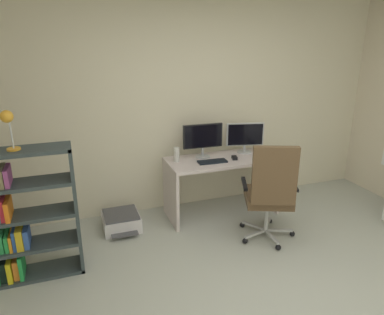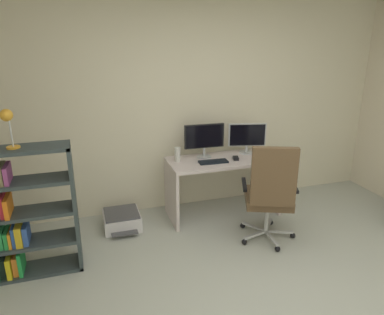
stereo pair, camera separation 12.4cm
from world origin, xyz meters
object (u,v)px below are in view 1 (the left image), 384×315
object	(u,v)px
monitor_main	(203,138)
office_chair	(270,191)
desktop_speaker	(176,155)
computer_mouse	(234,158)
desk_lamp	(8,122)
bookshelf	(19,219)
printer	(121,221)
desk	(222,174)
monitor_secondary	(245,136)
keyboard	(212,162)

from	to	relation	value
monitor_main	office_chair	world-z (taller)	monitor_main
desktop_speaker	monitor_main	bearing A→B (deg)	7.78
computer_mouse	desk_lamp	distance (m)	2.46
bookshelf	printer	world-z (taller)	bookshelf
computer_mouse	bookshelf	bearing A→B (deg)	-152.77
monitor_main	bookshelf	xyz separation A→B (m)	(-2.01, -0.70, -0.39)
desk	computer_mouse	size ratio (longest dim) A/B	13.54
monitor_main	desktop_speaker	distance (m)	0.39
desk	monitor_secondary	distance (m)	0.56
desk	desk_lamp	world-z (taller)	desk_lamp
monitor_secondary	office_chair	size ratio (longest dim) A/B	0.41
monitor_secondary	desktop_speaker	bearing A→B (deg)	-177.02
bookshelf	printer	distance (m)	1.24
desk	office_chair	bearing A→B (deg)	-75.71
monitor_secondary	computer_mouse	bearing A→B (deg)	-139.75
monitor_main	desktop_speaker	size ratio (longest dim) A/B	2.88
computer_mouse	desk_lamp	world-z (taller)	desk_lamp
keyboard	computer_mouse	xyz separation A→B (m)	(0.30, 0.02, 0.01)
computer_mouse	office_chair	distance (m)	0.73
keyboard	desk_lamp	xyz separation A→B (m)	(-2.01, -0.48, 0.73)
desktop_speaker	desk_lamp	size ratio (longest dim) A/B	0.51
office_chair	computer_mouse	bearing A→B (deg)	96.06
monitor_secondary	desk_lamp	xyz separation A→B (m)	(-2.54, -0.70, 0.52)
printer	monitor_main	bearing A→B (deg)	5.69
monitor_main	printer	size ratio (longest dim) A/B	0.98
monitor_main	computer_mouse	bearing A→B (deg)	-30.70
desktop_speaker	printer	distance (m)	1.00
monitor_main	bookshelf	size ratio (longest dim) A/B	0.40
monitor_secondary	bookshelf	world-z (taller)	bookshelf
desktop_speaker	office_chair	world-z (taller)	office_chair
monitor_main	desk_lamp	size ratio (longest dim) A/B	1.45
desktop_speaker	bookshelf	world-z (taller)	bookshelf
printer	desktop_speaker	bearing A→B (deg)	4.65
monitor_main	keyboard	xyz separation A→B (m)	(0.04, -0.22, -0.24)
desk	desk_lamp	xyz separation A→B (m)	(-2.18, -0.57, 0.94)
keyboard	printer	bearing A→B (deg)	176.46
printer	monitor_secondary	bearing A→B (deg)	3.70
desktop_speaker	bookshelf	xyz separation A→B (m)	(-1.66, -0.65, -0.22)
bookshelf	office_chair	bearing A→B (deg)	-4.94
desk	bookshelf	world-z (taller)	bookshelf
desk_lamp	office_chair	bearing A→B (deg)	-5.03
desk	desktop_speaker	size ratio (longest dim) A/B	7.96
keyboard	desktop_speaker	bearing A→B (deg)	158.54
desk	printer	size ratio (longest dim) A/B	2.72
monitor_secondary	desk_lamp	size ratio (longest dim) A/B	1.39
keyboard	office_chair	size ratio (longest dim) A/B	0.30
bookshelf	monitor_main	bearing A→B (deg)	19.22
monitor_main	office_chair	bearing A→B (deg)	-65.79
desk	desktop_speaker	xyz separation A→B (m)	(-0.56, 0.08, 0.28)
monitor_secondary	desk	bearing A→B (deg)	-160.45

